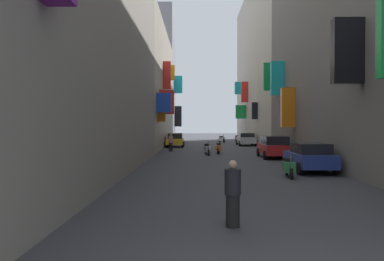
% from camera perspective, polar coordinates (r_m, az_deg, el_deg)
% --- Properties ---
extents(ground_plane, '(140.00, 140.00, 0.00)m').
position_cam_1_polar(ground_plane, '(33.43, 3.64, -3.17)').
color(ground_plane, '#38383D').
extents(building_left_mid_a, '(7.28, 23.05, 12.59)m').
position_cam_1_polar(building_left_mid_a, '(42.23, -7.95, 6.22)').
color(building_left_mid_a, '#9E9384').
rests_on(building_left_mid_a, ground).
extents(building_left_mid_b, '(7.24, 10.15, 19.15)m').
position_cam_1_polar(building_left_mid_b, '(58.98, -5.57, 7.90)').
color(building_left_mid_b, gray).
rests_on(building_left_mid_b, ground).
extents(building_right_mid_a, '(7.23, 19.59, 19.92)m').
position_cam_1_polar(building_right_mid_a, '(27.97, 22.01, 16.56)').
color(building_right_mid_a, slate).
rests_on(building_right_mid_a, ground).
extents(building_right_mid_b, '(7.38, 28.44, 19.81)m').
position_cam_1_polar(building_right_mid_b, '(50.61, 11.84, 9.44)').
color(building_right_mid_b, '#BCB29E').
rests_on(building_right_mid_b, ground).
extents(parked_car_blue, '(1.90, 4.00, 1.44)m').
position_cam_1_polar(parked_car_blue, '(20.33, 16.89, -3.70)').
color(parked_car_blue, navy).
rests_on(parked_car_blue, ground).
extents(parked_car_red, '(1.94, 4.19, 1.55)m').
position_cam_1_polar(parked_car_red, '(27.95, 11.96, -2.33)').
color(parked_car_red, '#B21E1E').
rests_on(parked_car_red, ground).
extents(parked_car_yellow, '(1.89, 4.23, 1.43)m').
position_cam_1_polar(parked_car_yellow, '(41.14, -2.48, -1.36)').
color(parked_car_yellow, gold).
rests_on(parked_car_yellow, ground).
extents(parked_car_silver, '(1.92, 4.23, 1.41)m').
position_cam_1_polar(parked_car_silver, '(44.01, 7.94, -1.21)').
color(parked_car_silver, '#B7B7BC').
rests_on(parked_car_silver, ground).
extents(scooter_white, '(0.78, 1.88, 1.13)m').
position_cam_1_polar(scooter_white, '(50.66, 4.41, -1.26)').
color(scooter_white, silver).
rests_on(scooter_white, ground).
extents(scooter_red, '(0.65, 1.90, 1.13)m').
position_cam_1_polar(scooter_red, '(53.71, 6.69, -1.14)').
color(scooter_red, red).
rests_on(scooter_red, ground).
extents(scooter_green, '(0.54, 1.87, 1.13)m').
position_cam_1_polar(scooter_green, '(18.04, 14.06, -5.21)').
color(scooter_green, '#287F3D').
rests_on(scooter_green, ground).
extents(scooter_orange, '(0.57, 1.88, 1.13)m').
position_cam_1_polar(scooter_orange, '(31.63, 3.92, -2.56)').
color(scooter_orange, orange).
rests_on(scooter_orange, ground).
extents(scooter_silver, '(0.56, 1.98, 1.13)m').
position_cam_1_polar(scooter_silver, '(30.10, 2.26, -2.74)').
color(scooter_silver, '#ADADB2').
rests_on(scooter_silver, ground).
extents(pedestrian_crossing, '(0.54, 0.54, 1.55)m').
position_cam_1_polar(pedestrian_crossing, '(9.12, 6.01, -9.26)').
color(pedestrian_crossing, black).
rests_on(pedestrian_crossing, ground).
extents(pedestrian_near_left, '(0.54, 0.54, 1.56)m').
position_cam_1_polar(pedestrian_near_left, '(34.06, -3.15, -1.79)').
color(pedestrian_near_left, black).
rests_on(pedestrian_near_left, ground).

